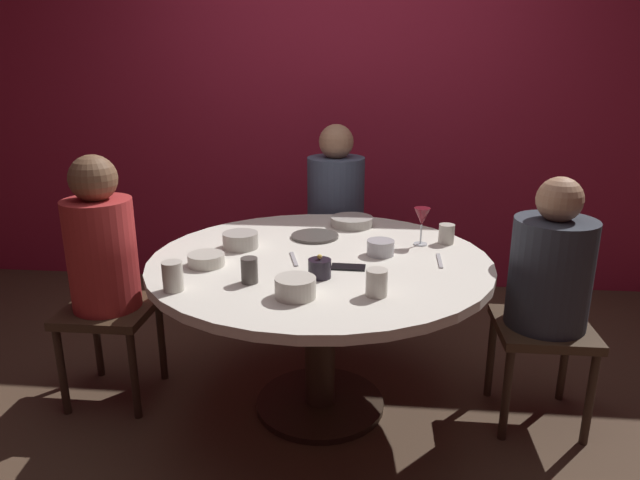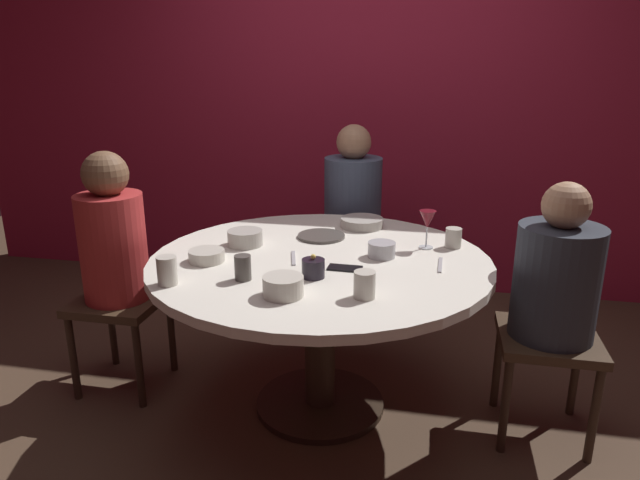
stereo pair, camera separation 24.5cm
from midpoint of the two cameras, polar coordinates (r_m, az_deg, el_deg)
ground_plane at (r=2.81m, az=2.60°, el=-16.27°), size 8.00×8.00×0.00m
back_wall at (r=4.00m, az=6.70°, el=13.59°), size 6.00×0.10×2.60m
dining_table at (r=2.52m, az=2.79°, el=-4.67°), size 1.48×1.48×0.74m
seated_diner_left at (r=2.80m, az=-17.66°, el=-0.67°), size 0.40×0.40×1.18m
seated_diner_back at (r=3.41m, az=5.36°, el=3.57°), size 0.40×0.40×1.22m
seated_diner_right at (r=2.55m, az=25.12°, el=-4.09°), size 0.40×0.40×1.12m
candle_holder at (r=2.24m, az=2.46°, el=-2.90°), size 0.09×0.09×0.10m
wine_glass at (r=2.63m, az=13.34°, el=1.83°), size 0.08×0.08×0.18m
dinner_plate at (r=2.76m, az=2.68°, el=0.36°), size 0.23×0.23×0.01m
cell_phone at (r=2.35m, az=5.50°, el=-2.87°), size 0.14×0.07×0.01m
bowl_serving_large at (r=2.50m, az=8.99°, el=-1.00°), size 0.12×0.12×0.07m
bowl_salad_center at (r=2.06m, az=-0.31°, el=-4.71°), size 0.15×0.15×0.07m
bowl_small_white at (r=2.45m, az=-8.48°, el=-1.62°), size 0.15×0.15×0.05m
bowl_sauce_side at (r=2.95m, az=6.60°, el=1.72°), size 0.22×0.22×0.05m
bowl_rice_portion at (r=2.64m, az=-4.88°, el=0.18°), size 0.16×0.16×0.07m
cup_near_candle at (r=2.70m, az=15.76°, el=0.17°), size 0.07×0.07×0.09m
cup_by_left_diner at (r=2.06m, az=7.90°, el=-4.52°), size 0.08×0.08×0.10m
cup_by_right_diner at (r=2.21m, az=-12.02°, el=-3.08°), size 0.08×0.08×0.11m
cup_center_front at (r=2.22m, az=-4.61°, el=-2.83°), size 0.07×0.07×0.10m
fork_near_plate at (r=2.46m, az=14.77°, el=-2.49°), size 0.02×0.18×0.01m
knife_near_plate at (r=2.46m, az=0.18°, el=-1.87°), size 0.06×0.18×0.01m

